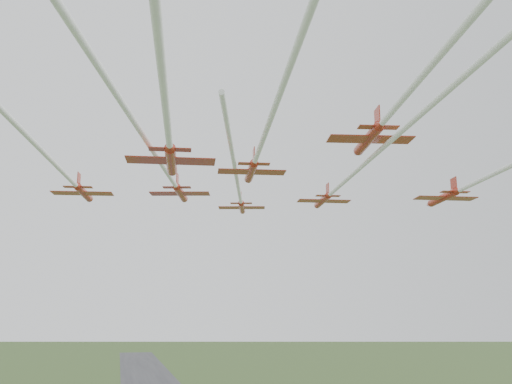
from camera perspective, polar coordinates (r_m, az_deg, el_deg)
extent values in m
cylinder|color=#B32D1B|center=(101.69, -1.42, -1.53)|extent=(2.86, 7.89, 1.02)
cone|color=#B32D1B|center=(106.38, -1.34, -2.02)|extent=(1.39, 1.86, 1.02)
cone|color=#B32D1B|center=(97.29, -1.51, -1.03)|extent=(1.16, 1.30, 0.93)
ellipsoid|color=black|center=(103.58, -1.39, -1.52)|extent=(0.59, 0.95, 0.30)
cube|color=#B32D1B|center=(100.92, -1.44, -1.58)|extent=(8.49, 4.28, 0.09)
cube|color=#B32D1B|center=(98.15, -1.49, -1.13)|extent=(3.86, 1.96, 0.07)
cube|color=#B32D1B|center=(98.54, -1.49, -0.57)|extent=(0.49, 1.64, 1.85)
cylinder|color=silver|center=(73.25, -2.18, 2.75)|extent=(12.06, 47.11, 0.56)
cylinder|color=#B32D1B|center=(88.49, -7.54, -0.12)|extent=(3.17, 8.75, 1.13)
cone|color=#B32D1B|center=(93.62, -7.10, -0.81)|extent=(1.54, 2.06, 1.13)
cone|color=#B32D1B|center=(83.68, -8.01, 0.61)|extent=(1.29, 1.44, 1.03)
ellipsoid|color=black|center=(90.56, -7.36, -0.14)|extent=(0.65, 1.05, 0.33)
cube|color=#B32D1B|center=(87.64, -7.62, -0.17)|extent=(9.42, 4.74, 0.10)
cube|color=#B32D1B|center=(84.62, -7.91, 0.46)|extent=(4.28, 2.17, 0.08)
cube|color=#B32D1B|center=(85.07, -7.87, 1.17)|extent=(0.54, 1.82, 2.05)
cylinder|color=silver|center=(57.99, -11.89, 6.60)|extent=(13.20, 51.72, 0.62)
cylinder|color=#B32D1B|center=(92.60, 6.67, -0.86)|extent=(2.00, 8.13, 1.04)
cone|color=#B32D1B|center=(97.28, 6.03, -1.43)|extent=(1.24, 1.82, 1.04)
cone|color=#B32D1B|center=(88.23, 7.34, -0.26)|extent=(1.08, 1.24, 0.95)
ellipsoid|color=black|center=(94.49, 6.41, -0.86)|extent=(0.50, 0.94, 0.30)
cube|color=#B32D1B|center=(91.83, 6.78, -0.91)|extent=(8.58, 3.44, 0.09)
cube|color=#B32D1B|center=(89.08, 7.21, -0.39)|extent=(3.90, 1.58, 0.08)
cube|color=#B32D1B|center=(89.48, 7.16, 0.24)|extent=(0.30, 1.71, 1.90)
cylinder|color=silver|center=(63.42, 13.04, 4.75)|extent=(6.81, 52.07, 0.57)
cylinder|color=#B32D1B|center=(80.80, -16.84, -0.08)|extent=(2.12, 7.83, 1.01)
cone|color=#B32D1B|center=(85.32, -16.21, -0.76)|extent=(1.23, 1.77, 1.01)
cone|color=#B32D1B|center=(76.57, -17.51, 0.62)|extent=(1.06, 1.22, 0.91)
ellipsoid|color=black|center=(82.63, -16.58, -0.11)|extent=(0.51, 0.91, 0.29)
cube|color=#B32D1B|center=(80.06, -16.96, -0.13)|extent=(8.30, 3.52, 0.09)
cube|color=#B32D1B|center=(77.40, -17.37, 0.48)|extent=(3.78, 1.62, 0.07)
cube|color=#B32D1B|center=(77.80, -17.30, 1.17)|extent=(0.33, 1.64, 1.83)
cylinder|color=silver|center=(54.33, -22.87, 6.24)|extent=(7.34, 46.36, 0.55)
cylinder|color=#B32D1B|center=(76.60, -0.50, 2.05)|extent=(2.25, 8.73, 1.12)
cone|color=#B32D1B|center=(81.67, -0.83, 1.14)|extent=(1.35, 1.97, 1.12)
cone|color=#B32D1B|center=(71.85, -0.14, 3.03)|extent=(1.17, 1.35, 1.02)
ellipsoid|color=black|center=(78.67, -0.63, 1.97)|extent=(0.55, 1.02, 0.33)
cube|color=#B32D1B|center=(75.75, -0.44, 2.02)|extent=(9.24, 3.80, 0.10)
cube|color=#B32D1B|center=(72.78, -0.21, 2.83)|extent=(4.20, 1.75, 0.08)
cube|color=#B32D1B|center=(73.27, -0.22, 3.63)|extent=(0.34, 1.83, 2.04)
cylinder|color=silver|center=(44.33, 3.67, 13.11)|extent=(8.20, 57.41, 0.61)
cylinder|color=#B32D1B|center=(82.56, 18.19, -0.55)|extent=(2.02, 8.10, 1.04)
cone|color=#B32D1B|center=(86.92, 16.89, -1.21)|extent=(1.24, 1.82, 1.04)
cone|color=#B32D1B|center=(78.50, 19.55, 0.14)|extent=(1.08, 1.24, 0.94)
ellipsoid|color=black|center=(84.32, 17.65, -0.56)|extent=(0.50, 0.94, 0.30)
cube|color=#B32D1B|center=(81.84, 18.42, -0.60)|extent=(8.56, 3.46, 0.09)
cube|color=#B32D1B|center=(79.29, 19.27, 0.00)|extent=(3.89, 1.59, 0.08)
cube|color=#B32D1B|center=(79.68, 19.16, 0.70)|extent=(0.30, 1.70, 1.89)
cylinder|color=#B32D1B|center=(63.38, -8.49, 3.13)|extent=(2.24, 9.33, 1.20)
cone|color=#B32D1B|center=(68.80, -8.36, 1.89)|extent=(1.41, 2.08, 1.20)
cone|color=#B32D1B|center=(58.32, -8.62, 4.52)|extent=(1.23, 1.42, 1.09)
ellipsoid|color=black|center=(65.60, -8.42, 2.99)|extent=(0.57, 1.08, 0.35)
cube|color=#B32D1B|center=(62.47, -8.51, 3.11)|extent=(9.84, 3.90, 0.11)
cube|color=#B32D1B|center=(59.31, -8.60, 4.23)|extent=(4.47, 1.79, 0.09)
cube|color=#B32D1B|center=(59.86, -8.55, 5.26)|extent=(0.33, 1.96, 2.18)
cylinder|color=silver|center=(39.06, -9.53, 13.22)|extent=(5.18, 39.80, 0.65)
cylinder|color=#B32D1B|center=(65.44, 11.15, 5.19)|extent=(2.66, 9.15, 1.17)
cone|color=#B32D1B|center=(70.54, 10.01, 3.85)|extent=(1.48, 2.09, 1.17)
cone|color=#B32D1B|center=(60.71, 12.39, 6.65)|extent=(1.26, 1.44, 1.07)
ellipsoid|color=black|center=(67.54, 10.67, 4.99)|extent=(0.61, 1.07, 0.34)
cube|color=#B32D1B|center=(64.58, 11.35, 5.19)|extent=(9.73, 4.29, 0.11)
cube|color=#B32D1B|center=(61.63, 12.13, 6.35)|extent=(4.42, 1.97, 0.09)
cube|color=#B32D1B|center=(62.21, 12.03, 7.31)|extent=(0.42, 1.91, 2.14)
cylinder|color=silver|center=(46.02, 18.28, 13.29)|extent=(5.97, 32.06, 0.64)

